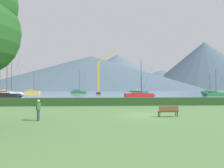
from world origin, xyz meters
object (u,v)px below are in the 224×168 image
object	(u,v)px
sailboat_slip_0	(78,92)
dock_crane	(99,79)
sailboat_slip_5	(5,96)
sailboat_slip_7	(33,92)
sailboat_slip_8	(215,94)
sailboat_slip_2	(139,95)
sailboat_slip_4	(10,94)
person_standing_walker	(38,108)
sailboat_slip_9	(209,92)
sailboat_slip_1	(141,92)
park_bench_near_path	(168,111)

from	to	relation	value
sailboat_slip_0	dock_crane	world-z (taller)	dock_crane
dock_crane	sailboat_slip_5	bearing A→B (deg)	-123.48
sailboat_slip_7	sailboat_slip_8	world-z (taller)	sailboat_slip_7
sailboat_slip_0	dock_crane	bearing A→B (deg)	-54.12
sailboat_slip_2	sailboat_slip_5	bearing A→B (deg)	176.99
sailboat_slip_0	sailboat_slip_4	distance (m)	34.68
sailboat_slip_2	person_standing_walker	bearing A→B (deg)	-117.21
sailboat_slip_9	sailboat_slip_0	bearing A→B (deg)	162.10
sailboat_slip_2	sailboat_slip_4	distance (m)	44.47
sailboat_slip_5	sailboat_slip_8	size ratio (longest dim) A/B	1.37
sailboat_slip_1	dock_crane	bearing A→B (deg)	-162.77
sailboat_slip_2	sailboat_slip_4	world-z (taller)	sailboat_slip_4
sailboat_slip_0	park_bench_near_path	world-z (taller)	sailboat_slip_0
sailboat_slip_1	sailboat_slip_5	bearing A→B (deg)	-137.43
sailboat_slip_4	sailboat_slip_9	distance (m)	82.65
sailboat_slip_0	sailboat_slip_9	xyz separation A→B (m)	(59.94, -8.15, -0.05)
sailboat_slip_4	sailboat_slip_5	distance (m)	20.63
sailboat_slip_1	person_standing_walker	size ratio (longest dim) A/B	5.04
sailboat_slip_4	sailboat_slip_5	size ratio (longest dim) A/B	0.97
sailboat_slip_1	sailboat_slip_4	world-z (taller)	sailboat_slip_4
sailboat_slip_1	dock_crane	xyz separation A→B (m)	(-19.01, -6.70, 5.66)
sailboat_slip_2	sailboat_slip_8	world-z (taller)	sailboat_slip_2
sailboat_slip_8	sailboat_slip_0	bearing A→B (deg)	134.58
dock_crane	park_bench_near_path	bearing A→B (deg)	-85.15
sailboat_slip_0	dock_crane	distance (m)	16.80
sailboat_slip_1	sailboat_slip_0	bearing A→B (deg)	166.80
sailboat_slip_2	sailboat_slip_4	size ratio (longest dim) A/B	0.87
sailboat_slip_2	sailboat_slip_9	size ratio (longest dim) A/B	1.08
park_bench_near_path	sailboat_slip_1	bearing A→B (deg)	75.40
sailboat_slip_7	sailboat_slip_8	xyz separation A→B (m)	(69.55, -42.10, -0.04)
park_bench_near_path	sailboat_slip_0	bearing A→B (deg)	95.95
sailboat_slip_2	person_standing_walker	xyz separation A→B (m)	(-15.25, -37.75, 0.27)
sailboat_slip_0	sailboat_slip_7	size ratio (longest dim) A/B	0.99
sailboat_slip_1	person_standing_walker	bearing A→B (deg)	-109.11
sailboat_slip_4	park_bench_near_path	world-z (taller)	sailboat_slip_4
sailboat_slip_8	sailboat_slip_9	distance (m)	31.42
sailboat_slip_5	sailboat_slip_9	size ratio (longest dim) A/B	1.28
sailboat_slip_1	park_bench_near_path	size ratio (longest dim) A/B	4.55
park_bench_near_path	dock_crane	bearing A→B (deg)	89.90
park_bench_near_path	sailboat_slip_7	bearing A→B (deg)	108.94
sailboat_slip_0	sailboat_slip_2	xyz separation A→B (m)	(20.34, -46.31, 0.02)
sailboat_slip_7	dock_crane	world-z (taller)	dock_crane
sailboat_slip_2	sailboat_slip_5	distance (m)	33.75
dock_crane	sailboat_slip_8	bearing A→B (deg)	-33.52
dock_crane	person_standing_walker	bearing A→B (deg)	-93.87
sailboat_slip_5	sailboat_slip_0	bearing A→B (deg)	77.23
sailboat_slip_4	sailboat_slip_8	size ratio (longest dim) A/B	1.34
sailboat_slip_0	sailboat_slip_7	bearing A→B (deg)	163.43
sailboat_slip_0	person_standing_walker	distance (m)	84.21
sailboat_slip_0	sailboat_slip_8	xyz separation A→B (m)	(46.41, -36.50, -0.04)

